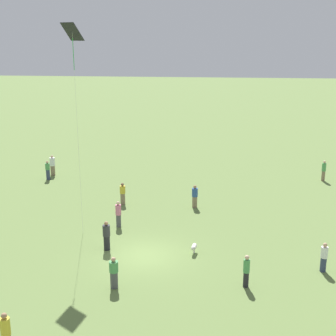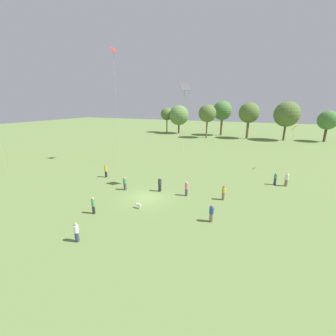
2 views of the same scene
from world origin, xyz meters
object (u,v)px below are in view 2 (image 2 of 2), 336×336
(person_3, at_px, (106,171))
(dog_0, at_px, (138,205))
(person_0, at_px, (186,189))
(kite_4, at_px, (294,128))
(person_5, at_px, (125,184))
(kite_5, at_px, (113,55))
(person_1, at_px, (275,179))
(person_8, at_px, (287,179))
(person_11, at_px, (93,205))
(person_7, at_px, (160,185))
(person_10, at_px, (224,193))
(kite_1, at_px, (184,89))
(person_6, at_px, (76,232))
(person_9, at_px, (211,213))

(person_3, distance_m, dog_0, 12.14)
(person_0, xyz_separation_m, kite_4, (12.00, 17.02, 6.01))
(person_5, xyz_separation_m, kite_5, (-9.29, 11.95, 17.75))
(person_1, relative_size, dog_0, 2.56)
(person_8, height_order, person_11, person_8)
(person_11, distance_m, kite_5, 27.62)
(person_3, height_order, person_7, person_3)
(kite_4, bearing_deg, person_10, 37.08)
(person_0, relative_size, person_10, 1.05)
(kite_1, bearing_deg, person_11, -128.94)
(person_3, height_order, person_6, person_3)
(kite_1, xyz_separation_m, dog_0, (-2.29, -7.37, -11.94))
(person_0, distance_m, kite_5, 26.79)
(person_5, bearing_deg, person_8, 65.62)
(kite_5, bearing_deg, kite_4, -27.88)
(person_10, distance_m, kite_1, 12.87)
(person_6, xyz_separation_m, person_11, (-2.08, 4.30, 0.06))
(kite_4, relative_size, kite_5, 0.38)
(person_11, bearing_deg, person_9, 111.03)
(person_3, distance_m, person_11, 11.78)
(person_3, height_order, person_11, person_3)
(person_9, distance_m, kite_5, 31.77)
(person_11, bearing_deg, kite_5, -146.30)
(kite_4, bearing_deg, person_8, 56.91)
(person_8, bearing_deg, kite_1, 96.20)
(person_1, bearing_deg, person_10, -8.44)
(person_0, distance_m, person_9, 6.48)
(person_10, bearing_deg, kite_4, -11.97)
(person_7, distance_m, person_10, 7.87)
(person_9, height_order, kite_4, kite_4)
(person_11, bearing_deg, person_6, 31.13)
(person_0, distance_m, dog_0, 6.36)
(person_0, relative_size, person_5, 1.05)
(kite_5, bearing_deg, person_1, -44.87)
(person_5, bearing_deg, kite_5, 166.15)
(person_11, relative_size, kite_1, 0.13)
(person_11, distance_m, kite_4, 32.10)
(person_8, relative_size, kite_5, 0.10)
(person_0, bearing_deg, person_10, 26.39)
(person_7, height_order, person_9, person_7)
(kite_4, distance_m, dog_0, 27.94)
(person_0, height_order, person_7, person_7)
(person_9, xyz_separation_m, kite_5, (-21.32, 15.51, 17.72))
(kite_4, bearing_deg, kite_5, -15.35)
(person_1, distance_m, person_8, 1.37)
(person_9, distance_m, person_10, 5.50)
(person_8, xyz_separation_m, kite_5, (-28.35, 2.09, 17.64))
(person_11, bearing_deg, kite_4, 148.16)
(person_8, distance_m, person_10, 10.51)
(person_1, relative_size, person_9, 1.00)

